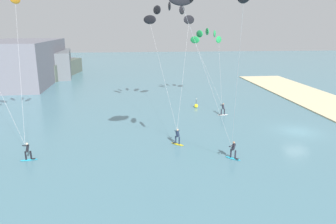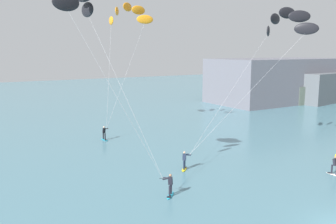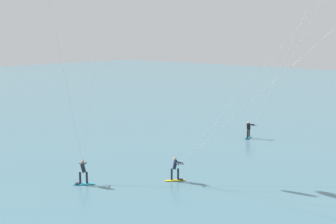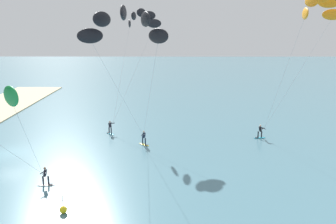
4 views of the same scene
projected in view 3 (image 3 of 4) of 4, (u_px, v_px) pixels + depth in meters
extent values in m
ellipsoid|color=#23ADD1|center=(84.00, 184.00, 27.12)|extent=(1.31, 1.32, 0.08)
cube|color=black|center=(77.00, 183.00, 27.08)|extent=(0.40, 0.40, 0.02)
cylinder|color=black|center=(87.00, 178.00, 27.06)|extent=(0.14, 0.14, 0.78)
cylinder|color=black|center=(80.00, 178.00, 27.02)|extent=(0.14, 0.14, 0.78)
cube|color=black|center=(83.00, 168.00, 26.92)|extent=(0.44, 0.44, 0.63)
sphere|color=#9E7051|center=(83.00, 162.00, 26.84)|extent=(0.20, 0.20, 0.20)
cylinder|color=black|center=(83.00, 163.00, 27.42)|extent=(0.46, 0.35, 0.03)
cylinder|color=black|center=(81.00, 164.00, 27.12)|extent=(0.61, 0.23, 0.15)
cylinder|color=black|center=(85.00, 164.00, 27.17)|extent=(0.40, 0.56, 0.15)
cylinder|color=#B2B2B7|center=(94.00, 71.00, 29.41)|extent=(3.56, 5.19, 11.91)
cylinder|color=#B2B2B7|center=(64.00, 71.00, 28.96)|extent=(6.03, 1.77, 11.91)
ellipsoid|color=yellow|center=(175.00, 180.00, 27.81)|extent=(1.27, 1.35, 0.08)
cube|color=black|center=(181.00, 179.00, 27.85)|extent=(0.40, 0.40, 0.02)
cylinder|color=#192338|center=(172.00, 174.00, 27.71)|extent=(0.14, 0.14, 0.78)
cylinder|color=#192338|center=(178.00, 174.00, 27.76)|extent=(0.14, 0.14, 0.78)
cube|color=#192338|center=(175.00, 164.00, 27.61)|extent=(0.44, 0.44, 0.63)
sphere|color=tan|center=(175.00, 158.00, 27.54)|extent=(0.20, 0.20, 0.20)
cylinder|color=black|center=(181.00, 164.00, 27.21)|extent=(0.55, 0.05, 0.03)
cylinder|color=#192338|center=(179.00, 162.00, 27.47)|extent=(0.60, 0.29, 0.15)
cylinder|color=#192338|center=(177.00, 163.00, 27.32)|extent=(0.59, 0.33, 0.15)
cylinder|color=#B2B2B7|center=(243.00, 92.00, 21.65)|extent=(10.83, 2.93, 10.89)
cylinder|color=#B2B2B7|center=(267.00, 88.00, 23.43)|extent=(11.02, 2.10, 10.89)
ellipsoid|color=#23ADD1|center=(248.00, 138.00, 39.63)|extent=(0.60, 1.54, 0.08)
cube|color=black|center=(247.00, 138.00, 39.28)|extent=(0.33, 0.32, 0.02)
cylinder|color=black|center=(249.00, 133.00, 39.74)|extent=(0.14, 0.14, 0.78)
cylinder|color=black|center=(247.00, 134.00, 39.37)|extent=(0.14, 0.14, 0.78)
cube|color=black|center=(249.00, 126.00, 39.43)|extent=(0.35, 0.36, 0.63)
sphere|color=beige|center=(249.00, 122.00, 39.36)|extent=(0.20, 0.20, 0.20)
cylinder|color=black|center=(254.00, 125.00, 39.36)|extent=(0.46, 0.35, 0.03)
cylinder|color=black|center=(251.00, 124.00, 39.49)|extent=(0.39, 0.56, 0.15)
cylinder|color=black|center=(252.00, 125.00, 39.27)|extent=(0.60, 0.24, 0.15)
cylinder|color=#B2B2B7|center=(290.00, 59.00, 36.79)|extent=(5.95, 1.37, 12.72)
cylinder|color=#B2B2B7|center=(285.00, 58.00, 39.21)|extent=(3.01, 5.32, 12.72)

